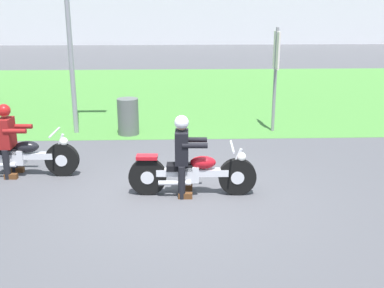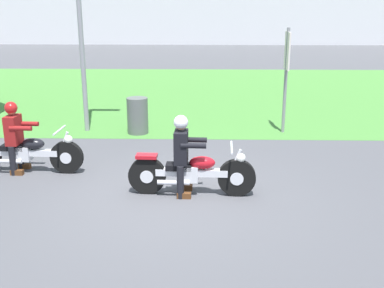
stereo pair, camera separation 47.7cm
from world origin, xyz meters
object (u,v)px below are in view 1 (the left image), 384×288
Objects in this scene: sign_banner at (276,64)px; motorcycle_lead at (193,173)px; trash_can at (128,117)px; rider_lead at (183,149)px; motorcycle_follow at (19,156)px; rider_follow at (8,135)px.

motorcycle_lead is at bearing -118.54° from sign_banner.
rider_lead is at bearing -71.55° from trash_can.
motorcycle_follow is 0.88× the size of sign_banner.
sign_banner is (3.67, 0.17, 1.27)m from trash_can.
rider_follow is at bearing 165.32° from motorcycle_lead.
motorcycle_lead is at bearing -0.82° from rider_lead.
motorcycle_lead is 4.16m from trash_can.
rider_lead is at bearing -15.35° from rider_follow.
sign_banner reaches higher than trash_can.
motorcycle_follow is 1.63× the size of rider_follow.
sign_banner reaches higher than motorcycle_lead.
rider_lead reaches higher than rider_follow.
rider_lead is at bearing -120.39° from sign_banner.
motorcycle_follow is 6.39m from sign_banner.
rider_lead is (-0.17, 0.01, 0.43)m from motorcycle_lead.
trash_can reaches higher than motorcycle_follow.
motorcycle_lead is at bearing -14.68° from rider_follow.
sign_banner is (2.38, 4.06, 0.90)m from rider_lead.
motorcycle_lead is 0.46m from rider_lead.
rider_follow is 6.46m from sign_banner.
trash_can is at bearing -177.28° from sign_banner.
trash_can is (-1.46, 3.89, 0.06)m from motorcycle_lead.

